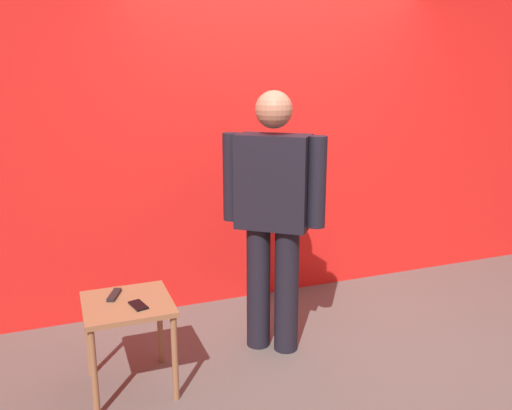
{
  "coord_description": "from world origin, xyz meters",
  "views": [
    {
      "loc": [
        -1.73,
        -2.64,
        1.84
      ],
      "look_at": [
        -0.5,
        0.55,
        0.99
      ],
      "focal_mm": 36.79,
      "sensor_mm": 36.0,
      "label": 1
    }
  ],
  "objects_px": {
    "standing_person": "(273,210)",
    "cell_phone": "(138,305)",
    "side_table": "(128,316)",
    "tv_remote": "(114,295)"
  },
  "relations": [
    {
      "from": "cell_phone",
      "to": "tv_remote",
      "type": "bearing_deg",
      "value": 107.31
    },
    {
      "from": "tv_remote",
      "to": "side_table",
      "type": "bearing_deg",
      "value": -37.41
    },
    {
      "from": "tv_remote",
      "to": "cell_phone",
      "type": "bearing_deg",
      "value": -37.13
    },
    {
      "from": "side_table",
      "to": "standing_person",
      "type": "bearing_deg",
      "value": 8.49
    },
    {
      "from": "side_table",
      "to": "tv_remote",
      "type": "relative_size",
      "value": 3.28
    },
    {
      "from": "standing_person",
      "to": "cell_phone",
      "type": "height_order",
      "value": "standing_person"
    },
    {
      "from": "standing_person",
      "to": "cell_phone",
      "type": "bearing_deg",
      "value": -166.04
    },
    {
      "from": "standing_person",
      "to": "cell_phone",
      "type": "distance_m",
      "value": 1.05
    },
    {
      "from": "standing_person",
      "to": "tv_remote",
      "type": "bearing_deg",
      "value": -177.6
    },
    {
      "from": "side_table",
      "to": "cell_phone",
      "type": "relative_size",
      "value": 3.87
    }
  ]
}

